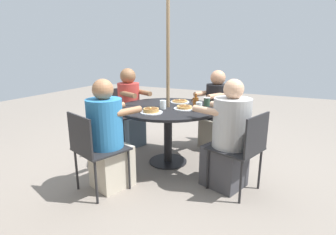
% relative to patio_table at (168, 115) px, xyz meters
% --- Properties ---
extents(ground_plane, '(12.00, 12.00, 0.00)m').
position_rel_patio_table_xyz_m(ground_plane, '(0.00, 0.00, -0.63)').
color(ground_plane, gray).
extents(patio_table, '(1.26, 1.26, 0.74)m').
position_rel_patio_table_xyz_m(patio_table, '(0.00, 0.00, 0.00)').
color(patio_table, black).
rests_on(patio_table, ground).
extents(umbrella_pole, '(0.04, 0.04, 2.02)m').
position_rel_patio_table_xyz_m(umbrella_pole, '(0.00, 0.00, 0.38)').
color(umbrella_pole, '#846B4C').
rests_on(umbrella_pole, ground).
extents(patio_chair_north, '(0.58, 0.58, 0.84)m').
position_rel_patio_table_xyz_m(patio_chair_north, '(-0.99, 0.34, -0.13)').
color(patio_chair_north, '#232326').
rests_on(patio_chair_north, ground).
extents(diner_north, '(0.60, 0.51, 1.16)m').
position_rel_patio_table_xyz_m(diner_north, '(-0.83, 0.29, -0.11)').
color(diner_north, '#3D3D42').
rests_on(diner_north, ground).
extents(patio_chair_east, '(0.61, 0.61, 0.84)m').
position_rel_patio_table_xyz_m(patio_chair_east, '(-0.46, -0.95, -0.13)').
color(patio_chair_east, '#232326').
rests_on(patio_chair_east, ground).
extents(diner_east, '(0.48, 0.54, 1.15)m').
position_rel_patio_table_xyz_m(diner_east, '(-0.38, -0.80, -0.10)').
color(diner_east, gray).
rests_on(diner_east, ground).
extents(patio_chair_south, '(0.60, 0.60, 0.84)m').
position_rel_patio_table_xyz_m(patio_chair_south, '(0.96, -0.42, -0.13)').
color(patio_chair_south, '#232326').
rests_on(patio_chair_south, ground).
extents(diner_south, '(0.58, 0.49, 1.17)m').
position_rel_patio_table_xyz_m(diner_south, '(0.81, -0.35, -0.08)').
color(diner_south, slate).
rests_on(diner_south, ground).
extents(patio_chair_west, '(0.58, 0.58, 0.84)m').
position_rel_patio_table_xyz_m(patio_chair_west, '(0.34, 1.00, -0.13)').
color(patio_chair_west, '#232326').
rests_on(patio_chair_west, ground).
extents(diner_west, '(0.48, 0.56, 1.16)m').
position_rel_patio_table_xyz_m(diner_west, '(0.28, 0.84, -0.10)').
color(diner_west, beige).
rests_on(diner_west, ground).
extents(pancake_plate_a, '(0.25, 0.25, 0.04)m').
position_rel_patio_table_xyz_m(pancake_plate_a, '(-0.02, -0.32, 0.12)').
color(pancake_plate_a, white).
rests_on(pancake_plate_a, patio_table).
extents(pancake_plate_b, '(0.25, 0.25, 0.05)m').
position_rel_patio_table_xyz_m(pancake_plate_b, '(-0.23, 0.03, 0.13)').
color(pancake_plate_b, white).
rests_on(pancake_plate_b, patio_table).
extents(pancake_plate_c, '(0.25, 0.25, 0.06)m').
position_rel_patio_table_xyz_m(pancake_plate_c, '(0.04, 0.36, 0.13)').
color(pancake_plate_c, white).
rests_on(pancake_plate_c, patio_table).
extents(syrup_bottle, '(0.09, 0.07, 0.16)m').
position_rel_patio_table_xyz_m(syrup_bottle, '(-0.30, -0.18, 0.17)').
color(syrup_bottle, brown).
rests_on(syrup_bottle, patio_table).
extents(coffee_cup, '(0.08, 0.08, 0.11)m').
position_rel_patio_table_xyz_m(coffee_cup, '(-0.42, -0.27, 0.16)').
color(coffee_cup, '#33513D').
rests_on(coffee_cup, patio_table).
extents(drinking_glass_a, '(0.08, 0.08, 0.10)m').
position_rel_patio_table_xyz_m(drinking_glass_a, '(0.01, 0.12, 0.16)').
color(drinking_glass_a, silver).
rests_on(drinking_glass_a, patio_table).
extents(drinking_glass_b, '(0.07, 0.07, 0.11)m').
position_rel_patio_table_xyz_m(drinking_glass_b, '(-0.42, 0.05, 0.16)').
color(drinking_glass_b, silver).
rests_on(drinking_glass_b, patio_table).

